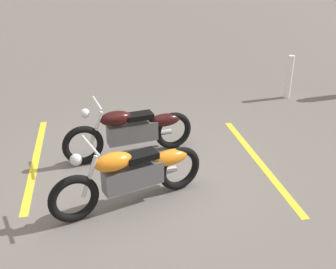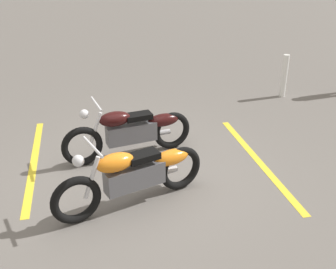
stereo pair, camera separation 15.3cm
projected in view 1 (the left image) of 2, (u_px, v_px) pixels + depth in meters
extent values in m
plane|color=#66605B|center=(139.00, 176.00, 6.30)|extent=(60.00, 60.00, 0.00)
torus|color=black|center=(74.00, 199.00, 5.15)|extent=(0.68, 0.27, 0.67)
torus|color=black|center=(179.00, 169.00, 5.84)|extent=(0.68, 0.27, 0.67)
cube|color=#59595E|center=(133.00, 176.00, 5.48)|extent=(0.87, 0.41, 0.32)
ellipsoid|color=orange|center=(113.00, 162.00, 5.23)|extent=(0.57, 0.40, 0.24)
ellipsoid|color=orange|center=(170.00, 157.00, 5.67)|extent=(0.60, 0.37, 0.22)
cube|color=black|center=(141.00, 156.00, 5.42)|extent=(0.48, 0.34, 0.09)
cylinder|color=silver|center=(90.00, 176.00, 5.14)|extent=(0.27, 0.12, 0.56)
cylinder|color=silver|center=(91.00, 146.00, 4.98)|extent=(0.18, 0.61, 0.04)
sphere|color=silver|center=(76.00, 160.00, 4.95)|extent=(0.15, 0.15, 0.15)
cylinder|color=silver|center=(155.00, 174.00, 5.83)|extent=(0.70, 0.25, 0.09)
torus|color=black|center=(83.00, 145.00, 6.51)|extent=(0.68, 0.18, 0.67)
torus|color=black|center=(173.00, 131.00, 7.02)|extent=(0.68, 0.18, 0.67)
cube|color=#59595E|center=(132.00, 133.00, 6.74)|extent=(0.86, 0.30, 0.32)
ellipsoid|color=black|center=(116.00, 118.00, 6.53)|extent=(0.55, 0.33, 0.24)
ellipsoid|color=black|center=(164.00, 120.00, 6.87)|extent=(0.58, 0.29, 0.22)
cube|color=black|center=(139.00, 116.00, 6.67)|extent=(0.46, 0.28, 0.09)
cylinder|color=silver|center=(96.00, 128.00, 6.47)|extent=(0.27, 0.08, 0.56)
cylinder|color=silver|center=(97.00, 103.00, 6.31)|extent=(0.10, 0.62, 0.04)
sphere|color=silver|center=(85.00, 113.00, 6.30)|extent=(0.15, 0.15, 0.15)
cylinder|color=silver|center=(152.00, 134.00, 7.06)|extent=(0.71, 0.16, 0.09)
cylinder|color=white|center=(289.00, 77.00, 9.30)|extent=(0.14, 0.14, 0.99)
cube|color=yellow|center=(36.00, 160.00, 6.77)|extent=(0.38, 3.20, 0.01)
cube|color=yellow|center=(259.00, 161.00, 6.72)|extent=(0.38, 3.20, 0.01)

